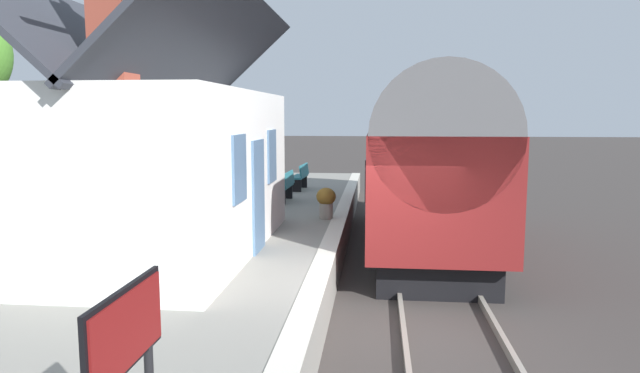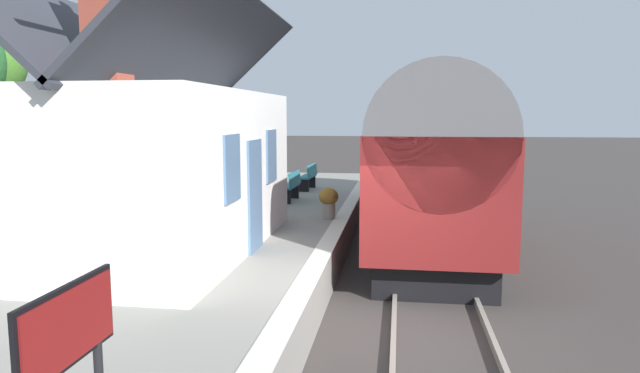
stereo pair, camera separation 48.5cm
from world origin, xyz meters
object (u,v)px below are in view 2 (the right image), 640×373
(bench_mid_platform, at_px, (291,185))
(planter_edge_far, at_px, (329,201))
(station_sign_board, at_px, (69,347))
(bench_platform_end, at_px, (309,176))
(train, at_px, (427,161))
(station_building, at_px, (162,163))
(planter_bench_right, at_px, (215,187))

(bench_mid_platform, distance_m, planter_edge_far, 3.04)
(planter_edge_far, distance_m, station_sign_board, 10.62)
(bench_mid_platform, bearing_deg, bench_platform_end, -2.39)
(train, xyz_separation_m, planter_edge_far, (-0.47, 2.40, -0.97))
(station_building, bearing_deg, bench_mid_platform, -11.53)
(bench_mid_platform, relative_size, planter_edge_far, 1.83)
(train, xyz_separation_m, bench_mid_platform, (2.20, 3.87, -0.94))
(bench_platform_end, bearing_deg, bench_mid_platform, 177.61)
(station_building, bearing_deg, planter_edge_far, -37.84)
(station_building, relative_size, station_sign_board, 4.44)
(train, bearing_deg, station_sign_board, 166.74)
(bench_platform_end, bearing_deg, station_sign_board, -175.83)
(train, xyz_separation_m, station_building, (-3.98, 5.14, 0.24))
(planter_bench_right, bearing_deg, station_building, -169.16)
(train, distance_m, planter_bench_right, 7.17)
(train, xyz_separation_m, planter_bench_right, (2.90, 6.45, -1.13))
(station_building, xyz_separation_m, station_sign_board, (-7.07, -2.53, -0.47))
(station_building, xyz_separation_m, bench_mid_platform, (6.18, -1.26, -1.18))
(bench_mid_platform, xyz_separation_m, planter_edge_far, (-2.66, -1.47, -0.03))
(planter_edge_far, relative_size, planter_bench_right, 0.81)
(planter_edge_far, bearing_deg, train, -79.04)
(bench_platform_end, bearing_deg, train, -142.00)
(bench_platform_end, xyz_separation_m, planter_edge_far, (-5.28, -1.36, -0.03))
(bench_platform_end, distance_m, station_sign_board, 15.93)
(station_sign_board, bearing_deg, planter_bench_right, 15.41)
(bench_mid_platform, bearing_deg, planter_edge_far, -151.10)
(planter_edge_far, bearing_deg, station_sign_board, 178.90)
(train, bearing_deg, bench_platform_end, 38.00)
(planter_edge_far, xyz_separation_m, planter_bench_right, (3.37, 4.05, -0.16))
(planter_bench_right, bearing_deg, train, -114.23)
(bench_mid_platform, distance_m, planter_bench_right, 2.68)
(bench_platform_end, relative_size, planter_edge_far, 1.84)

